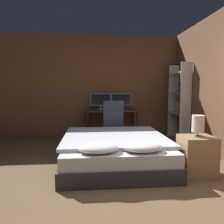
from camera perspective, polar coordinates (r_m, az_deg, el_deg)
name	(u,v)px	position (r m, az deg, el deg)	size (l,w,h in m)	color
ground_plane	(140,202)	(2.67, 7.43, -22.27)	(20.00, 20.00, 0.00)	brown
wall_back	(111,86)	(5.99, -0.14, 6.90)	(12.00, 0.06, 2.70)	brown
wall_side_right	(222,84)	(4.46, 26.75, 6.51)	(0.06, 12.00, 2.70)	brown
bed	(115,150)	(3.77, 0.77, -9.84)	(1.73, 1.99, 0.54)	#2D2D33
nightstand	(197,156)	(3.49, 21.25, -10.60)	(0.47, 0.42, 0.58)	#997551
bedside_lamp	(198,124)	(3.39, 21.56, -2.98)	(0.17, 0.17, 0.31)	gray
desk	(112,114)	(5.68, -0.12, -0.42)	(1.34, 0.57, 0.72)	#38383D
monitor_left	(100,100)	(5.81, -3.04, 3.10)	(0.53, 0.16, 0.42)	#B7B7BC
monitor_right	(121,100)	(5.86, 2.46, 3.13)	(0.53, 0.16, 0.42)	#B7B7BC
keyboard	(112,110)	(5.49, 0.05, 0.49)	(0.41, 0.13, 0.02)	#B7B7BC
computer_mouse	(124,110)	(5.52, 3.08, 0.60)	(0.07, 0.05, 0.04)	#B7B7BC
office_chair	(113,127)	(5.02, 0.20, -3.86)	(0.52, 0.52, 1.00)	black
bookshelf	(180,99)	(5.63, 17.42, 3.25)	(0.27, 0.80, 1.88)	beige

